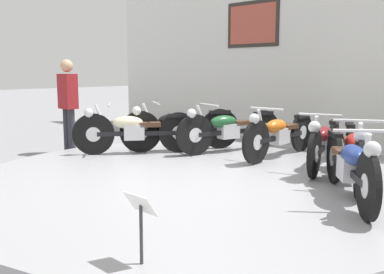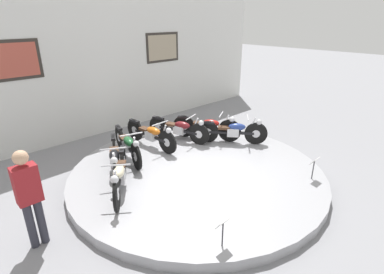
{
  "view_description": "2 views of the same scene",
  "coord_description": "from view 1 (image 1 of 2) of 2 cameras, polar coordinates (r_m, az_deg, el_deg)",
  "views": [
    {
      "loc": [
        3.86,
        -3.92,
        1.55
      ],
      "look_at": [
        -0.17,
        0.07,
        0.69
      ],
      "focal_mm": 42.0,
      "sensor_mm": 36.0,
      "label": 1
    },
    {
      "loc": [
        -4.42,
        -4.44,
        3.56
      ],
      "look_at": [
        0.15,
        0.33,
        0.88
      ],
      "focal_mm": 28.0,
      "sensor_mm": 36.0,
      "label": 2
    }
  ],
  "objects": [
    {
      "name": "ground_plane",
      "position": [
        5.72,
        0.69,
        -7.11
      ],
      "size": [
        60.0,
        60.0,
        0.0
      ],
      "primitive_type": "plane",
      "color": "gray"
    },
    {
      "name": "display_platform",
      "position": [
        5.69,
        0.69,
        -6.1
      ],
      "size": [
        5.86,
        5.86,
        0.21
      ],
      "primitive_type": "cylinder",
      "color": "#99999E",
      "rests_on": "ground_plane"
    },
    {
      "name": "motorcycle_red",
      "position": [
        5.62,
        19.87,
        -1.62
      ],
      "size": [
        1.06,
        1.76,
        0.8
      ],
      "color": "black",
      "rests_on": "display_platform"
    },
    {
      "name": "motorcycle_cream",
      "position": [
        7.18,
        -7.37,
        0.96
      ],
      "size": [
        1.25,
        1.64,
        0.8
      ],
      "color": "black",
      "rests_on": "display_platform"
    },
    {
      "name": "back_wall",
      "position": [
        9.09,
        20.49,
        12.83
      ],
      "size": [
        14.0,
        0.22,
        4.6
      ],
      "color": "silver",
      "rests_on": "ground_plane"
    },
    {
      "name": "visitor_standing",
      "position": [
        8.46,
        -15.46,
        4.45
      ],
      "size": [
        0.36,
        0.23,
        1.72
      ],
      "color": "#2D2D38",
      "rests_on": "ground_plane"
    },
    {
      "name": "motorcycle_blue",
      "position": [
        4.88,
        19.43,
        -3.23
      ],
      "size": [
        1.32,
        1.55,
        0.79
      ],
      "color": "black",
      "rests_on": "display_platform"
    },
    {
      "name": "motorcycle_black",
      "position": [
        7.41,
        -1.69,
        1.33
      ],
      "size": [
        1.04,
        1.8,
        0.81
      ],
      "color": "black",
      "rests_on": "display_platform"
    },
    {
      "name": "info_placard_front_centre",
      "position": [
        3.13,
        -6.52,
        -9.58
      ],
      "size": [
        0.26,
        0.11,
        0.51
      ],
      "color": "#333338",
      "rests_on": "display_platform"
    },
    {
      "name": "motorcycle_maroon",
      "position": [
        6.35,
        16.49,
        -0.5
      ],
      "size": [
        0.72,
        1.88,
        0.78
      ],
      "color": "black",
      "rests_on": "display_platform"
    },
    {
      "name": "motorcycle_orange",
      "position": [
        6.94,
        11.01,
        0.52
      ],
      "size": [
        0.54,
        1.98,
        0.79
      ],
      "color": "black",
      "rests_on": "display_platform"
    },
    {
      "name": "motorcycle_green",
      "position": [
        7.32,
        4.65,
        1.12
      ],
      "size": [
        0.66,
        1.94,
        0.8
      ],
      "color": "black",
      "rests_on": "display_platform"
    }
  ]
}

